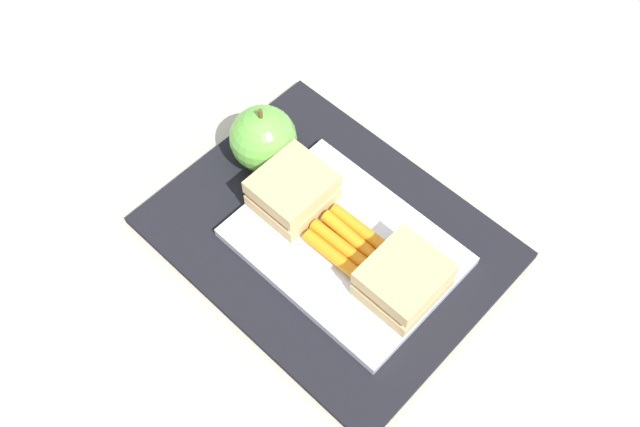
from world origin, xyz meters
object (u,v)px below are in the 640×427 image
object	(u,v)px
sandwich_half_right	(293,191)
apple	(263,139)
carrot_sticks_bundle	(346,241)
food_tray	(345,247)
sandwich_half_left	(403,280)

from	to	relation	value
sandwich_half_right	apple	size ratio (longest dim) A/B	0.91
sandwich_half_right	carrot_sticks_bundle	xyz separation A→B (m)	(-0.08, 0.00, -0.01)
food_tray	carrot_sticks_bundle	xyz separation A→B (m)	(-0.00, 0.00, 0.01)
sandwich_half_right	carrot_sticks_bundle	world-z (taller)	sandwich_half_right
sandwich_half_right	carrot_sticks_bundle	distance (m)	0.08
sandwich_half_left	sandwich_half_right	size ratio (longest dim) A/B	1.00
apple	food_tray	bearing A→B (deg)	170.45
food_tray	carrot_sticks_bundle	bearing A→B (deg)	123.49
carrot_sticks_bundle	apple	distance (m)	0.15
sandwich_half_left	apple	bearing A→B (deg)	-6.31
sandwich_half_right	apple	xyz separation A→B (m)	(0.07, -0.03, 0.00)
sandwich_half_left	apple	distance (m)	0.23
sandwich_half_right	apple	world-z (taller)	apple
food_tray	apple	xyz separation A→B (m)	(0.15, -0.03, 0.03)
food_tray	sandwich_half_right	size ratio (longest dim) A/B	2.88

